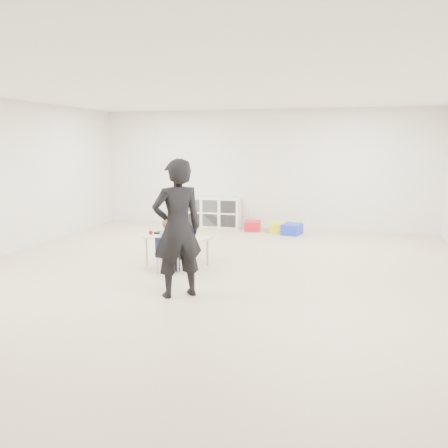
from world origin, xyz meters
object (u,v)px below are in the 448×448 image
(cubby_shelf, at_px, (212,212))
(adult, at_px, (177,229))
(chair_near, at_px, (168,255))
(table, at_px, (177,251))
(child, at_px, (167,245))

(cubby_shelf, xyz_separation_m, adult, (1.09, -5.28, 0.56))
(chair_near, bearing_deg, table, 107.19)
(child, distance_m, adult, 1.23)
(table, distance_m, adult, 1.75)
(child, bearing_deg, chair_near, 0.00)
(table, height_order, cubby_shelf, cubby_shelf)
(chair_near, relative_size, adult, 0.32)
(table, bearing_deg, child, -72.81)
(table, height_order, child, child)
(child, relative_size, cubby_shelf, 0.66)
(cubby_shelf, height_order, adult, adult)
(cubby_shelf, bearing_deg, child, -82.86)
(chair_near, distance_m, cubby_shelf, 4.31)
(child, bearing_deg, adult, -48.29)
(table, relative_size, chair_near, 1.98)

